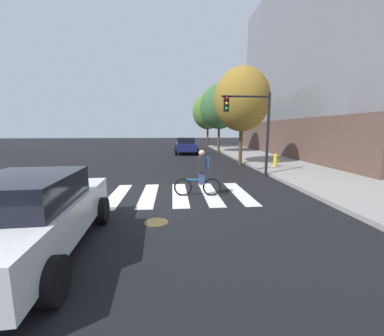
{
  "coord_description": "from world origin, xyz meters",
  "views": [
    {
      "loc": [
        0.51,
        -8.79,
        2.42
      ],
      "look_at": [
        1.25,
        0.35,
        0.94
      ],
      "focal_mm": 22.6,
      "sensor_mm": 36.0,
      "label": 1
    }
  ],
  "objects": [
    {
      "name": "ground_plane",
      "position": [
        0.0,
        0.0,
        0.0
      ],
      "size": [
        120.0,
        120.0,
        0.0
      ],
      "primitive_type": "plane",
      "color": "black"
    },
    {
      "name": "sidewalk",
      "position": [
        8.75,
        0.0,
        0.07
      ],
      "size": [
        6.5,
        50.0,
        0.15
      ],
      "primitive_type": "cube",
      "color": "gray",
      "rests_on": "ground"
    },
    {
      "name": "crosswalk_stripes",
      "position": [
        0.19,
        0.0,
        0.01
      ],
      "size": [
        6.28,
        3.35,
        0.01
      ],
      "color": "silver",
      "rests_on": "ground"
    },
    {
      "name": "manhole_cover",
      "position": [
        0.06,
        -2.69,
        0.0
      ],
      "size": [
        0.64,
        0.64,
        0.01
      ],
      "primitive_type": "cylinder",
      "color": "#473D1E",
      "rests_on": "ground"
    },
    {
      "name": "sedan_near",
      "position": [
        -2.2,
        -4.2,
        0.82
      ],
      "size": [
        2.36,
        4.69,
        1.59
      ],
      "color": "silver",
      "rests_on": "ground"
    },
    {
      "name": "sedan_mid",
      "position": [
        1.83,
        15.38,
        0.83
      ],
      "size": [
        2.21,
        4.66,
        1.61
      ],
      "color": "navy",
      "rests_on": "ground"
    },
    {
      "name": "cyclist",
      "position": [
        1.52,
        -0.28,
        0.84
      ],
      "size": [
        1.71,
        0.38,
        1.69
      ],
      "color": "black",
      "rests_on": "ground"
    },
    {
      "name": "traffic_light_near",
      "position": [
        4.49,
        3.17,
        2.86
      ],
      "size": [
        2.47,
        0.28,
        4.2
      ],
      "color": "black",
      "rests_on": "ground"
    },
    {
      "name": "fire_hydrant",
      "position": [
        6.81,
        5.45,
        0.53
      ],
      "size": [
        0.33,
        0.22,
        0.78
      ],
      "color": "gold",
      "rests_on": "sidewalk"
    },
    {
      "name": "street_tree_near",
      "position": [
        5.09,
        7.17,
        4.33
      ],
      "size": [
        3.61,
        3.61,
        6.42
      ],
      "color": "#4C3823",
      "rests_on": "ground"
    },
    {
      "name": "street_tree_mid",
      "position": [
        5.27,
        15.86,
        4.62
      ],
      "size": [
        3.85,
        3.85,
        6.85
      ],
      "color": "#4C3823",
      "rests_on": "ground"
    },
    {
      "name": "street_tree_far",
      "position": [
        4.99,
        21.91,
        4.57
      ],
      "size": [
        3.81,
        3.81,
        6.77
      ],
      "color": "#4C3823",
      "rests_on": "ground"
    },
    {
      "name": "corner_building",
      "position": [
        18.24,
        11.93,
        7.76
      ],
      "size": [
        16.88,
        21.57,
        15.62
      ],
      "color": "brown",
      "rests_on": "ground"
    }
  ]
}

